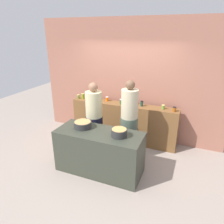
% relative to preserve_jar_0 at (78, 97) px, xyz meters
% --- Properties ---
extents(ground, '(12.00, 12.00, 0.00)m').
position_rel_preserve_jar_0_xyz_m(ground, '(1.27, -1.06, -1.05)').
color(ground, gray).
extents(storefront_wall, '(4.80, 0.12, 3.00)m').
position_rel_preserve_jar_0_xyz_m(storefront_wall, '(1.27, 0.39, 0.45)').
color(storefront_wall, '#9F6452').
rests_on(storefront_wall, ground).
extents(display_shelf, '(2.70, 0.36, 0.99)m').
position_rel_preserve_jar_0_xyz_m(display_shelf, '(1.27, 0.04, -0.55)').
color(display_shelf, brown).
rests_on(display_shelf, ground).
extents(prep_table, '(1.70, 0.70, 0.87)m').
position_rel_preserve_jar_0_xyz_m(prep_table, '(1.27, -1.36, -0.61)').
color(prep_table, '#34392E').
rests_on(prep_table, ground).
extents(preserve_jar_0, '(0.07, 0.07, 0.11)m').
position_rel_preserve_jar_0_xyz_m(preserve_jar_0, '(0.00, 0.00, 0.00)').
color(preserve_jar_0, olive).
rests_on(preserve_jar_0, display_shelf).
extents(preserve_jar_1, '(0.07, 0.07, 0.14)m').
position_rel_preserve_jar_0_xyz_m(preserve_jar_1, '(0.12, 0.04, 0.02)').
color(preserve_jar_1, olive).
rests_on(preserve_jar_1, display_shelf).
extents(preserve_jar_2, '(0.08, 0.08, 0.14)m').
position_rel_preserve_jar_0_xyz_m(preserve_jar_2, '(0.35, 0.07, 0.02)').
color(preserve_jar_2, gold).
rests_on(preserve_jar_2, display_shelf).
extents(preserve_jar_3, '(0.08, 0.08, 0.11)m').
position_rel_preserve_jar_0_xyz_m(preserve_jar_3, '(0.79, 0.10, 0.00)').
color(preserve_jar_3, '#DE600B').
rests_on(preserve_jar_3, display_shelf).
extents(preserve_jar_4, '(0.08, 0.08, 0.13)m').
position_rel_preserve_jar_0_xyz_m(preserve_jar_4, '(1.22, 0.01, 0.01)').
color(preserve_jar_4, '#305D2C').
rests_on(preserve_jar_4, display_shelf).
extents(preserve_jar_5, '(0.09, 0.09, 0.14)m').
position_rel_preserve_jar_0_xyz_m(preserve_jar_5, '(1.35, 0.09, 0.02)').
color(preserve_jar_5, '#973428').
rests_on(preserve_jar_5, display_shelf).
extents(preserve_jar_6, '(0.07, 0.07, 0.14)m').
position_rel_preserve_jar_0_xyz_m(preserve_jar_6, '(1.52, 0.11, 0.02)').
color(preserve_jar_6, '#4B1950').
rests_on(preserve_jar_6, display_shelf).
extents(preserve_jar_7, '(0.07, 0.07, 0.13)m').
position_rel_preserve_jar_0_xyz_m(preserve_jar_7, '(1.72, 0.06, 0.01)').
color(preserve_jar_7, '#1F4435').
rests_on(preserve_jar_7, display_shelf).
extents(preserve_jar_8, '(0.07, 0.07, 0.10)m').
position_rel_preserve_jar_0_xyz_m(preserve_jar_8, '(2.23, 0.04, -0.00)').
color(preserve_jar_8, olive).
rests_on(preserve_jar_8, display_shelf).
extents(preserve_jar_9, '(0.08, 0.08, 0.11)m').
position_rel_preserve_jar_0_xyz_m(preserve_jar_9, '(2.49, -0.01, 0.00)').
color(preserve_jar_9, '#984E16').
rests_on(preserve_jar_9, display_shelf).
extents(cooking_pot_left, '(0.35, 0.35, 0.13)m').
position_rel_preserve_jar_0_xyz_m(cooking_pot_left, '(0.88, -1.30, -0.11)').
color(cooking_pot_left, '#2D2D2D').
rests_on(cooking_pot_left, prep_table).
extents(cooking_pot_center, '(0.29, 0.29, 0.15)m').
position_rel_preserve_jar_0_xyz_m(cooking_pot_center, '(1.68, -1.37, -0.11)').
color(cooking_pot_center, '#2D2D2D').
rests_on(cooking_pot_center, prep_table).
extents(cook_with_tongs, '(0.37, 0.37, 1.68)m').
position_rel_preserve_jar_0_xyz_m(cook_with_tongs, '(0.88, -0.80, -0.29)').
color(cook_with_tongs, black).
rests_on(cook_with_tongs, ground).
extents(cook_in_cap, '(0.37, 0.37, 1.78)m').
position_rel_preserve_jar_0_xyz_m(cook_in_cap, '(1.66, -0.70, -0.24)').
color(cook_in_cap, '#475548').
rests_on(cook_in_cap, ground).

